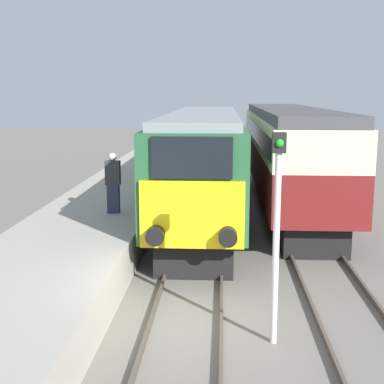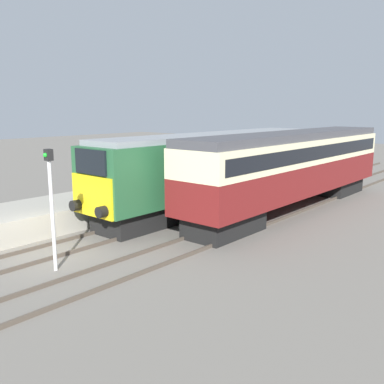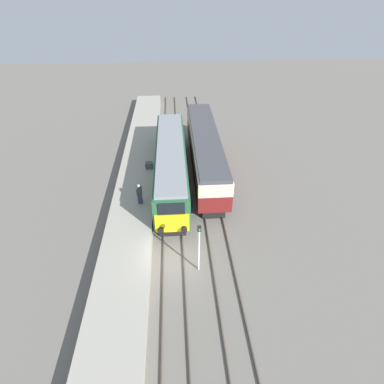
{
  "view_description": "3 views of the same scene",
  "coord_description": "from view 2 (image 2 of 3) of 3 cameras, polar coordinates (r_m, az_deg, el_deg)",
  "views": [
    {
      "loc": [
        0.7,
        -10.09,
        4.64
      ],
      "look_at": [
        0.0,
        2.21,
        2.35
      ],
      "focal_mm": 50.0,
      "sensor_mm": 36.0,
      "label": 1
    },
    {
      "loc": [
        13.7,
        -7.71,
        5.18
      ],
      "look_at": [
        1.7,
        6.21,
        1.6
      ],
      "focal_mm": 40.0,
      "sensor_mm": 36.0,
      "label": 2
    },
    {
      "loc": [
        0.38,
        -14.02,
        16.37
      ],
      "look_at": [
        1.7,
        6.21,
        1.6
      ],
      "focal_mm": 28.0,
      "sensor_mm": 36.0,
      "label": 3
    }
  ],
  "objects": [
    {
      "name": "luggage_crate",
      "position": [
        25.04,
        0.89,
        2.15
      ],
      "size": [
        0.7,
        0.56,
        0.6
      ],
      "color": "#4C4C51",
      "rests_on": "platform_left"
    },
    {
      "name": "passenger_carriage",
      "position": [
        22.64,
        13.41,
        3.74
      ],
      "size": [
        2.75,
        16.23,
        4.04
      ],
      "color": "black",
      "rests_on": "ground_plane"
    },
    {
      "name": "ground_plane",
      "position": [
        16.56,
        -19.0,
        -7.83
      ],
      "size": [
        120.0,
        120.0,
        0.0
      ],
      "primitive_type": "plane",
      "color": "slate"
    },
    {
      "name": "rails_far_track",
      "position": [
        17.14,
        1.68,
        -6.32
      ],
      "size": [
        1.5,
        60.0,
        0.14
      ],
      "color": "#4C4238",
      "rests_on": "ground_plane"
    },
    {
      "name": "locomotive",
      "position": [
        22.61,
        3.08,
        3.51
      ],
      "size": [
        2.7,
        16.16,
        3.95
      ],
      "color": "black",
      "rests_on": "ground_plane"
    },
    {
      "name": "person_on_platform",
      "position": [
        21.39,
        -9.6,
        2.17
      ],
      "size": [
        0.44,
        0.26,
        1.84
      ],
      "color": "#2D334C",
      "rests_on": "platform_left"
    },
    {
      "name": "signal_post",
      "position": [
        14.23,
        -18.25,
        -1.0
      ],
      "size": [
        0.24,
        0.28,
        3.96
      ],
      "color": "silver",
      "rests_on": "ground_plane"
    },
    {
      "name": "platform_left",
      "position": [
        23.62,
        -6.36,
        -0.45
      ],
      "size": [
        3.5,
        50.0,
        1.02
      ],
      "color": "#9E998C",
      "rests_on": "ground_plane"
    },
    {
      "name": "rails_near_track",
      "position": [
        19.38,
        -6.17,
        -4.33
      ],
      "size": [
        1.51,
        60.0,
        0.14
      ],
      "color": "#4C4238",
      "rests_on": "ground_plane"
    }
  ]
}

